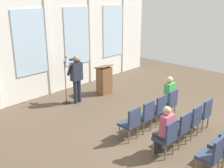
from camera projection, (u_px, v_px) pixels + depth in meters
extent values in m
plane|color=brown|center=(177.00, 138.00, 7.57)|extent=(14.38, 14.38, 0.00)
cube|color=silver|center=(54.00, 42.00, 10.54)|extent=(10.74, 0.10, 3.97)
cube|color=silver|center=(30.00, 43.00, 9.72)|extent=(1.26, 0.04, 2.32)
cube|color=silver|center=(49.00, 43.00, 10.30)|extent=(0.20, 0.08, 3.97)
cube|color=silver|center=(77.00, 36.00, 11.20)|extent=(1.26, 0.04, 2.32)
cube|color=silver|center=(91.00, 37.00, 11.78)|extent=(0.20, 0.08, 3.97)
cube|color=silver|center=(113.00, 31.00, 12.68)|extent=(1.26, 0.04, 2.32)
cube|color=silver|center=(124.00, 32.00, 13.26)|extent=(0.20, 0.08, 3.97)
cylinder|color=#232838|center=(75.00, 92.00, 9.82)|extent=(0.14, 0.14, 0.85)
cylinder|color=#232838|center=(79.00, 91.00, 9.94)|extent=(0.14, 0.14, 0.85)
cube|color=#232838|center=(76.00, 72.00, 9.64)|extent=(0.42, 0.22, 0.64)
cube|color=#B28C19|center=(74.00, 69.00, 9.70)|extent=(0.06, 0.01, 0.38)
sphere|color=#8C6647|center=(76.00, 59.00, 9.51)|extent=(0.21, 0.21, 0.21)
cylinder|color=#232838|center=(69.00, 70.00, 9.50)|extent=(0.09, 0.28, 0.45)
cylinder|color=#232838|center=(77.00, 61.00, 9.72)|extent=(0.15, 0.36, 0.15)
cylinder|color=#232838|center=(73.00, 59.00, 9.75)|extent=(0.11, 0.34, 0.15)
sphere|color=#8C6647|center=(66.00, 57.00, 9.82)|extent=(0.10, 0.10, 0.10)
cylinder|color=black|center=(67.00, 103.00, 9.94)|extent=(0.28, 0.28, 0.03)
cylinder|color=black|center=(66.00, 83.00, 9.70)|extent=(0.02, 0.02, 1.45)
sphere|color=#262626|center=(64.00, 62.00, 9.46)|extent=(0.07, 0.07, 0.07)
cube|color=brown|center=(104.00, 81.00, 10.76)|extent=(0.52, 0.40, 1.05)
cube|color=brown|center=(104.00, 67.00, 10.60)|extent=(0.60, 0.48, 0.14)
cylinder|color=olive|center=(128.00, 128.00, 7.71)|extent=(0.04, 0.04, 0.40)
cylinder|color=olive|center=(119.00, 132.00, 7.46)|extent=(0.04, 0.04, 0.40)
cylinder|color=olive|center=(137.00, 132.00, 7.49)|extent=(0.04, 0.04, 0.40)
cylinder|color=olive|center=(129.00, 136.00, 7.24)|extent=(0.04, 0.04, 0.40)
cube|color=#2D3851|center=(129.00, 124.00, 7.40)|extent=(0.46, 0.44, 0.08)
cube|color=#2D3851|center=(134.00, 117.00, 7.19)|extent=(0.46, 0.06, 0.46)
cylinder|color=olive|center=(142.00, 120.00, 8.15)|extent=(0.04, 0.04, 0.40)
cylinder|color=olive|center=(134.00, 124.00, 7.90)|extent=(0.04, 0.04, 0.40)
cylinder|color=olive|center=(151.00, 124.00, 7.93)|extent=(0.04, 0.04, 0.40)
cylinder|color=olive|center=(144.00, 128.00, 7.68)|extent=(0.04, 0.04, 0.40)
cube|color=#2D3851|center=(143.00, 117.00, 7.84)|extent=(0.46, 0.44, 0.08)
cube|color=#2D3851|center=(149.00, 110.00, 7.63)|extent=(0.46, 0.06, 0.46)
cylinder|color=olive|center=(154.00, 114.00, 8.59)|extent=(0.04, 0.04, 0.40)
cylinder|color=olive|center=(147.00, 117.00, 8.34)|extent=(0.04, 0.04, 0.40)
cylinder|color=olive|center=(163.00, 117.00, 8.37)|extent=(0.04, 0.04, 0.40)
cylinder|color=olive|center=(157.00, 121.00, 8.12)|extent=(0.04, 0.04, 0.40)
cube|color=#2D3851|center=(156.00, 110.00, 8.28)|extent=(0.46, 0.44, 0.08)
cube|color=#2D3851|center=(162.00, 103.00, 8.07)|extent=(0.46, 0.06, 0.46)
cylinder|color=olive|center=(165.00, 108.00, 9.03)|extent=(0.04, 0.04, 0.40)
cylinder|color=olive|center=(159.00, 111.00, 8.78)|extent=(0.04, 0.04, 0.40)
cylinder|color=olive|center=(174.00, 111.00, 8.80)|extent=(0.04, 0.04, 0.40)
cylinder|color=olive|center=(168.00, 114.00, 8.56)|extent=(0.04, 0.04, 0.40)
cube|color=#2D3851|center=(167.00, 104.00, 8.71)|extent=(0.46, 0.44, 0.08)
cube|color=#2D3851|center=(173.00, 98.00, 8.51)|extent=(0.46, 0.06, 0.46)
cylinder|color=#2D2D33|center=(161.00, 110.00, 8.84)|extent=(0.10, 0.10, 0.44)
cylinder|color=#2D2D33|center=(164.00, 108.00, 8.96)|extent=(0.10, 0.10, 0.44)
cube|color=#2D2D33|center=(166.00, 102.00, 8.73)|extent=(0.34, 0.36, 0.12)
cube|color=green|center=(170.00, 92.00, 8.55)|extent=(0.36, 0.20, 0.59)
sphere|color=tan|center=(170.00, 80.00, 8.43)|extent=(0.20, 0.20, 0.20)
cylinder|color=olive|center=(162.00, 142.00, 6.98)|extent=(0.04, 0.04, 0.40)
cylinder|color=olive|center=(154.00, 147.00, 6.73)|extent=(0.04, 0.04, 0.40)
cylinder|color=olive|center=(173.00, 147.00, 6.76)|extent=(0.04, 0.04, 0.40)
cylinder|color=olive|center=(165.00, 153.00, 6.51)|extent=(0.04, 0.04, 0.40)
cube|color=#2D3851|center=(164.00, 138.00, 6.67)|extent=(0.46, 0.44, 0.08)
cube|color=#2D3851|center=(172.00, 131.00, 6.46)|extent=(0.46, 0.06, 0.46)
cylinder|color=#2D2D33|center=(155.00, 145.00, 6.79)|extent=(0.10, 0.10, 0.44)
cylinder|color=#2D2D33|center=(159.00, 142.00, 6.92)|extent=(0.10, 0.10, 0.44)
cube|color=#2D2D33|center=(162.00, 135.00, 6.69)|extent=(0.34, 0.36, 0.12)
cube|color=#B24C66|center=(167.00, 125.00, 6.52)|extent=(0.36, 0.20, 0.52)
sphere|color=tan|center=(167.00, 110.00, 6.41)|extent=(0.20, 0.20, 0.20)
cylinder|color=olive|center=(175.00, 133.00, 7.42)|extent=(0.04, 0.04, 0.40)
cylinder|color=olive|center=(168.00, 138.00, 7.17)|extent=(0.04, 0.04, 0.40)
cylinder|color=olive|center=(186.00, 137.00, 7.20)|extent=(0.04, 0.04, 0.40)
cylinder|color=olive|center=(179.00, 143.00, 6.95)|extent=(0.04, 0.04, 0.40)
cube|color=#2D3851|center=(178.00, 129.00, 7.11)|extent=(0.46, 0.44, 0.08)
cube|color=#2D3851|center=(185.00, 122.00, 6.90)|extent=(0.46, 0.06, 0.46)
cylinder|color=olive|center=(187.00, 125.00, 7.86)|extent=(0.04, 0.04, 0.40)
cylinder|color=olive|center=(180.00, 130.00, 7.61)|extent=(0.04, 0.04, 0.40)
cylinder|color=olive|center=(198.00, 129.00, 7.63)|extent=(0.04, 0.04, 0.40)
cylinder|color=olive|center=(191.00, 134.00, 7.39)|extent=(0.04, 0.04, 0.40)
cube|color=#2D3851|center=(190.00, 121.00, 7.55)|extent=(0.46, 0.44, 0.08)
cube|color=#2D3851|center=(197.00, 115.00, 7.34)|extent=(0.46, 0.06, 0.46)
cylinder|color=olive|center=(197.00, 118.00, 8.29)|extent=(0.04, 0.04, 0.40)
cylinder|color=olive|center=(191.00, 122.00, 8.05)|extent=(0.04, 0.04, 0.40)
cylinder|color=olive|center=(208.00, 122.00, 8.07)|extent=(0.04, 0.04, 0.40)
cylinder|color=olive|center=(202.00, 126.00, 7.82)|extent=(0.04, 0.04, 0.40)
cube|color=#2D3851|center=(200.00, 114.00, 7.98)|extent=(0.46, 0.44, 0.08)
cube|color=#2D3851|center=(208.00, 108.00, 7.77)|extent=(0.46, 0.06, 0.46)
cylinder|color=olive|center=(203.00, 159.00, 6.25)|extent=(0.04, 0.04, 0.40)
cylinder|color=olive|center=(196.00, 166.00, 6.00)|extent=(0.04, 0.04, 0.40)
cylinder|color=olive|center=(218.00, 166.00, 6.03)|extent=(0.04, 0.04, 0.40)
cube|color=#2D3851|center=(208.00, 156.00, 5.94)|extent=(0.46, 0.44, 0.08)
cube|color=#2D3851|center=(218.00, 149.00, 5.73)|extent=(0.46, 0.06, 0.46)
cylinder|color=olive|center=(215.00, 148.00, 6.69)|extent=(0.04, 0.04, 0.40)
cylinder|color=olive|center=(209.00, 154.00, 6.44)|extent=(0.04, 0.04, 0.40)
cylinder|color=olive|center=(223.00, 160.00, 6.22)|extent=(0.04, 0.04, 0.40)
cube|color=#2D3851|center=(220.00, 145.00, 6.38)|extent=(0.46, 0.44, 0.08)
cylinder|color=olive|center=(220.00, 144.00, 6.88)|extent=(0.04, 0.04, 0.40)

